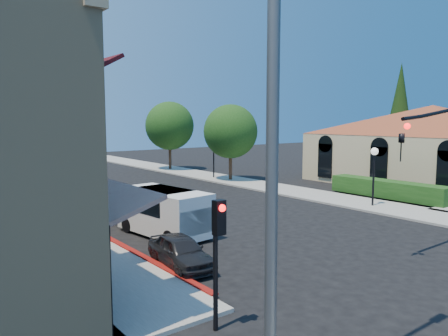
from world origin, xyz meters
TOP-DOWN VIEW (x-y plane):
  - ground at (0.00, 0.00)m, footprint 120.00×120.00m
  - sidewalk_right at (8.75, 27.00)m, footprint 3.50×50.00m
  - curb_red_strip at (-6.90, 8.00)m, footprint 0.25×10.00m
  - mission_building at (21.99, 11.50)m, footprint 30.12×30.12m
  - hedge at (11.70, 9.00)m, footprint 1.40×8.00m
  - conifer_far at (28.00, 18.00)m, footprint 3.20×3.20m
  - street_tree_a at (8.80, 22.00)m, footprint 4.56×4.56m
  - street_tree_b at (8.80, 32.00)m, footprint 4.94×4.94m
  - secondary_signal at (-8.00, 1.41)m, footprint 0.28×0.42m
  - cobra_streetlight at (-9.15, -2.00)m, footprint 3.60×0.25m
  - lamppost_left_near at (-8.50, 8.00)m, footprint 0.44×0.44m
  - lamppost_left_far at (-8.50, 22.00)m, footprint 0.44×0.44m
  - lamppost_right_near at (8.50, 8.00)m, footprint 0.44×0.44m
  - lamppost_right_far at (8.50, 24.00)m, footprint 0.44×0.44m
  - white_van at (-4.49, 10.05)m, footprint 2.57×4.88m
  - parked_car_a at (-6.20, 6.00)m, footprint 1.71×3.53m
  - parked_car_b at (-4.91, 13.00)m, footprint 1.48×3.60m
  - parked_car_c at (-6.20, 20.00)m, footprint 1.99×3.89m
  - parked_car_d at (-6.20, 29.17)m, footprint 2.34×4.27m

SIDE VIEW (x-z plane):
  - ground at x=0.00m, z-range 0.00..0.00m
  - curb_red_strip at x=-6.90m, z-range -0.03..0.03m
  - hedge at x=11.70m, z-range -0.55..0.55m
  - sidewalk_right at x=8.75m, z-range 0.00..0.12m
  - parked_car_c at x=-6.20m, z-range 0.00..1.08m
  - parked_car_d at x=-6.20m, z-range 0.00..1.13m
  - parked_car_a at x=-6.20m, z-range 0.00..1.16m
  - parked_car_b at x=-4.91m, z-range 0.00..1.16m
  - white_van at x=-4.49m, z-range 0.16..2.23m
  - secondary_signal at x=-8.00m, z-range 0.66..3.98m
  - lamppost_left_near at x=-8.50m, z-range 0.95..4.52m
  - lamppost_left_far at x=-8.50m, z-range 0.95..4.52m
  - lamppost_right_near at x=8.50m, z-range 0.95..4.52m
  - lamppost_right_far at x=8.50m, z-range 0.95..4.52m
  - mission_building at x=21.99m, z-range 0.55..6.95m
  - street_tree_a at x=8.80m, z-range 0.95..7.43m
  - street_tree_b at x=8.80m, z-range 1.03..8.05m
  - cobra_streetlight at x=-9.15m, z-range 0.61..9.92m
  - conifer_far at x=28.00m, z-range 0.86..11.86m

